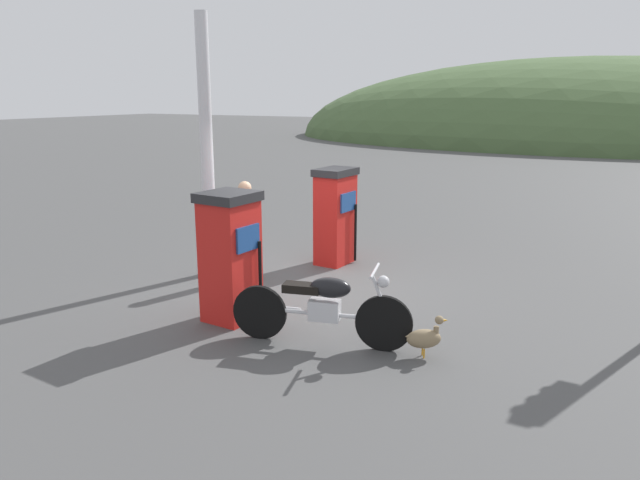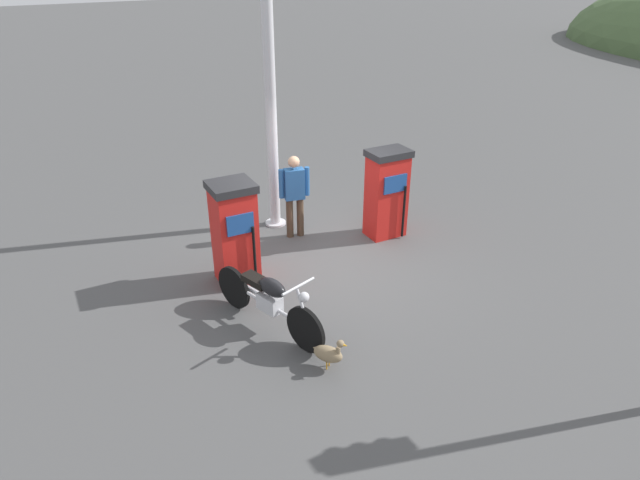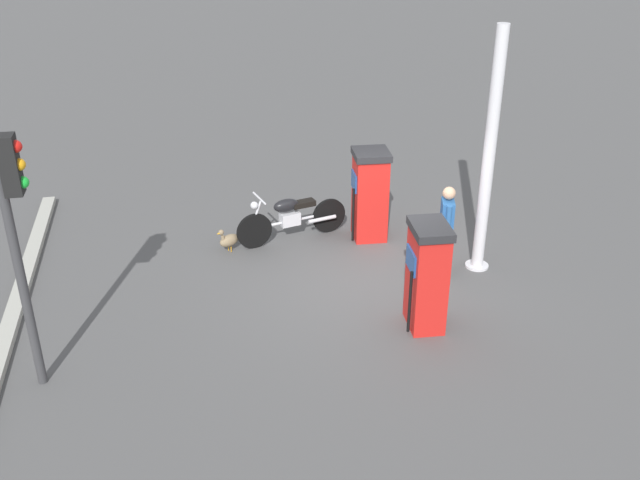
{
  "view_description": "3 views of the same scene",
  "coord_description": "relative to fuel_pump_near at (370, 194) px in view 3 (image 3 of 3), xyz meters",
  "views": [
    {
      "loc": [
        4.1,
        -7.54,
        2.89
      ],
      "look_at": [
        0.34,
        -0.41,
        0.91
      ],
      "focal_mm": 33.63,
      "sensor_mm": 36.0,
      "label": 1
    },
    {
      "loc": [
        6.84,
        -4.56,
        4.75
      ],
      "look_at": [
        0.39,
        -0.43,
        0.76
      ],
      "focal_mm": 31.07,
      "sensor_mm": 36.0,
      "label": 2
    },
    {
      "loc": [
        3.07,
        10.08,
        6.0
      ],
      "look_at": [
        1.0,
        0.59,
        1.11
      ],
      "focal_mm": 40.5,
      "sensor_mm": 36.0,
      "label": 3
    }
  ],
  "objects": [
    {
      "name": "wandering_duck",
      "position": [
        2.6,
        0.05,
        -0.62
      ],
      "size": [
        0.45,
        0.38,
        0.48
      ],
      "color": "#847051",
      "rests_on": "ground"
    },
    {
      "name": "attendant_person",
      "position": [
        -0.86,
        1.58,
        0.03
      ],
      "size": [
        0.29,
        0.57,
        1.57
      ],
      "color": "#473828",
      "rests_on": "ground"
    },
    {
      "name": "canopy_support_pole",
      "position": [
        -1.51,
        1.52,
        1.11
      ],
      "size": [
        0.4,
        0.4,
        4.09
      ],
      "color": "silver",
      "rests_on": "ground"
    },
    {
      "name": "fuel_pump_far",
      "position": [
        -0.0,
        3.03,
        -0.01
      ],
      "size": [
        0.62,
        0.78,
        1.66
      ],
      "color": "red",
      "rests_on": "ground"
    },
    {
      "name": "fuel_pump_near",
      "position": [
        0.0,
        0.0,
        0.0
      ],
      "size": [
        0.72,
        0.72,
        1.69
      ],
      "color": "red",
      "rests_on": "ground"
    },
    {
      "name": "motorcycle_near_pump",
      "position": [
        1.44,
        -0.18,
        -0.38
      ],
      "size": [
        2.11,
        0.72,
        0.97
      ],
      "color": "black",
      "rests_on": "ground"
    },
    {
      "name": "roadside_traffic_light",
      "position": [
        5.34,
        3.27,
        1.5
      ],
      "size": [
        0.38,
        0.25,
        3.42
      ],
      "color": "#38383A",
      "rests_on": "ground"
    },
    {
      "name": "ground_plane",
      "position": [
        0.38,
        1.52,
        -0.86
      ],
      "size": [
        120.0,
        120.0,
        0.0
      ],
      "primitive_type": "plane",
      "color": "#4C4C4C"
    },
    {
      "name": "road_edge_kerb",
      "position": [
        6.04,
        1.52,
        -0.8
      ],
      "size": [
        0.3,
        8.9,
        0.12
      ],
      "color": "#9E9E93",
      "rests_on": "ground"
    }
  ]
}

